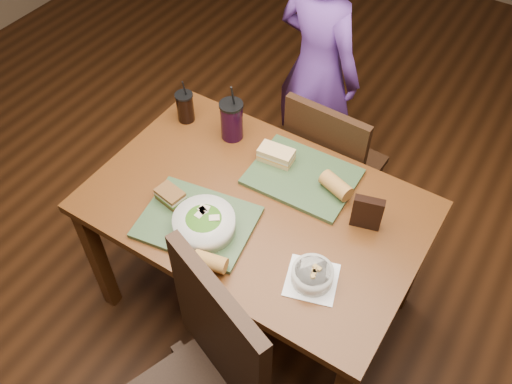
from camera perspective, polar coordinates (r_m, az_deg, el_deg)
ground at (r=2.74m, az=0.00°, el=-11.34°), size 6.00×6.00×0.00m
dining_table at (r=2.19m, az=0.00°, el=-2.76°), size 1.30×0.85×0.75m
chair_far at (r=2.62m, az=7.72°, el=2.80°), size 0.41×0.41×0.92m
diner at (r=2.87m, az=6.49°, el=12.74°), size 0.57×0.44×1.40m
tray_near at (r=2.06m, az=-6.20°, el=-3.16°), size 0.47×0.39×0.02m
tray_far at (r=2.21m, az=4.91°, el=1.63°), size 0.43×0.33×0.02m
salad_bowl at (r=2.00m, az=-5.48°, el=-3.27°), size 0.23×0.23×0.08m
soup_bowl at (r=1.90m, az=5.96°, el=-8.69°), size 0.22×0.22×0.07m
sandwich_near at (r=2.12m, az=-9.01°, el=-0.38°), size 0.12×0.09×0.05m
sandwich_far at (r=2.24m, az=2.14°, el=3.93°), size 0.15×0.09×0.06m
baguette_near at (r=1.91m, az=-4.83°, el=-7.32°), size 0.13×0.08×0.06m
baguette_far at (r=2.14m, az=8.42°, el=0.67°), size 0.15×0.10×0.07m
cup_cola at (r=2.44m, az=-7.47°, el=8.87°), size 0.08×0.08×0.22m
cup_berry at (r=2.33m, az=-2.57°, el=7.57°), size 0.10×0.10×0.28m
chip_bag at (r=2.04m, az=11.62°, el=-2.16°), size 0.12×0.06×0.15m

